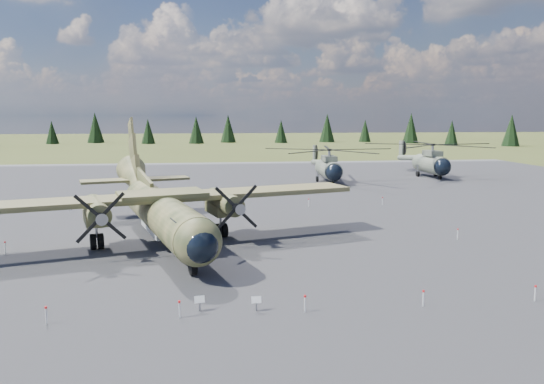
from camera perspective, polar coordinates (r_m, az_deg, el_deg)
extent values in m
plane|color=#4B5224|center=(38.97, -3.08, -5.82)|extent=(500.00, 500.00, 0.00)
cube|color=slate|center=(48.71, -3.94, -2.98)|extent=(120.00, 120.00, 0.04)
cylinder|color=#353E21|center=(39.17, -11.56, -2.37)|extent=(7.84, 18.54, 2.87)
sphere|color=#353E21|center=(30.37, -8.00, -5.36)|extent=(3.48, 3.48, 2.81)
sphere|color=black|center=(29.86, -7.71, -5.69)|extent=(2.56, 2.56, 2.07)
cube|color=black|center=(31.76, -8.81, -3.36)|extent=(2.42, 2.14, 0.56)
cone|color=#353E21|center=(50.80, -14.37, 1.17)|extent=(4.64, 7.55, 4.32)
cube|color=#ADB0B2|center=(40.39, -11.81, -3.77)|extent=(3.57, 6.45, 0.51)
cube|color=#3A3D20|center=(39.47, -11.76, -0.57)|extent=(29.56, 11.53, 0.36)
cube|color=#353E21|center=(39.44, -11.77, -0.24)|extent=(6.93, 5.24, 0.36)
cylinder|color=#353E21|center=(38.63, -18.37, -1.85)|extent=(2.95, 5.55, 1.54)
cube|color=#353E21|center=(39.56, -18.43, -2.61)|extent=(2.44, 3.78, 0.82)
cone|color=gray|center=(35.36, -17.90, -2.73)|extent=(1.00, 1.10, 0.78)
cylinder|color=black|center=(39.91, -18.31, -5.07)|extent=(1.18, 1.33, 1.13)
cylinder|color=#353E21|center=(40.42, -5.23, -1.03)|extent=(2.95, 5.55, 1.54)
cube|color=#353E21|center=(41.30, -5.57, -1.78)|extent=(2.44, 3.78, 0.82)
cone|color=gray|center=(37.30, -3.64, -1.79)|extent=(1.00, 1.10, 0.78)
cylinder|color=black|center=(41.64, -5.53, -4.14)|extent=(1.18, 1.33, 1.13)
cube|color=#353E21|center=(46.91, -13.66, 1.38)|extent=(2.41, 7.53, 1.72)
cube|color=#3A3D20|center=(51.30, -14.46, 1.29)|extent=(10.09, 4.88, 0.23)
cylinder|color=gray|center=(31.79, -8.55, -6.71)|extent=(0.18, 0.18, 0.92)
cylinder|color=black|center=(31.98, -8.52, -8.00)|extent=(0.61, 1.02, 0.96)
cylinder|color=slate|center=(75.41, 6.09, 2.41)|extent=(2.69, 7.33, 2.53)
sphere|color=black|center=(71.89, 6.69, 2.08)|extent=(2.37, 2.37, 2.32)
sphere|color=slate|center=(78.96, 5.54, 2.68)|extent=(2.37, 2.37, 2.32)
cube|color=slate|center=(74.87, 6.17, 3.61)|extent=(1.79, 3.27, 0.76)
cylinder|color=gray|center=(74.82, 6.18, 4.19)|extent=(0.37, 0.37, 1.01)
cylinder|color=slate|center=(82.62, 5.02, 3.18)|extent=(1.04, 8.64, 1.45)
cube|color=slate|center=(86.23, 4.55, 4.24)|extent=(0.25, 1.42, 2.42)
cylinder|color=black|center=(86.30, 4.78, 4.24)|extent=(0.12, 2.63, 2.63)
cylinder|color=black|center=(72.64, 6.57, 1.02)|extent=(0.30, 0.69, 0.69)
cylinder|color=black|center=(76.49, 4.88, 1.41)|extent=(0.32, 0.81, 0.81)
cylinder|color=gray|center=(76.42, 4.89, 1.80)|extent=(0.14, 0.14, 1.46)
cylinder|color=black|center=(77.04, 6.88, 1.43)|extent=(0.32, 0.81, 0.81)
cylinder|color=gray|center=(76.98, 6.88, 1.82)|extent=(0.14, 0.14, 1.46)
cylinder|color=slate|center=(84.99, 16.71, 2.87)|extent=(2.85, 7.90, 2.73)
sphere|color=black|center=(81.46, 17.86, 2.56)|extent=(2.55, 2.55, 2.51)
sphere|color=slate|center=(88.56, 15.64, 3.11)|extent=(2.55, 2.55, 2.51)
cube|color=slate|center=(84.46, 16.88, 4.02)|extent=(1.91, 3.52, 0.82)
cylinder|color=gray|center=(84.41, 16.90, 4.57)|extent=(0.40, 0.40, 1.09)
cylinder|color=slate|center=(92.27, 14.64, 3.58)|extent=(1.06, 9.33, 1.56)
cube|color=slate|center=(95.96, 13.72, 4.60)|extent=(0.26, 1.53, 2.62)
cylinder|color=black|center=(96.10, 13.94, 4.60)|extent=(0.11, 2.84, 2.84)
cylinder|color=black|center=(82.20, 17.61, 1.55)|extent=(0.32, 0.75, 0.74)
cylinder|color=black|center=(85.73, 15.40, 1.90)|extent=(0.34, 0.88, 0.87)
cylinder|color=gray|center=(85.67, 15.42, 2.28)|extent=(0.16, 0.16, 1.58)
cylinder|color=black|center=(86.94, 17.18, 1.91)|extent=(0.34, 0.88, 0.87)
cylinder|color=gray|center=(86.89, 17.20, 2.29)|extent=(0.16, 0.16, 1.58)
cube|color=gray|center=(26.63, -7.80, -11.94)|extent=(0.10, 0.10, 0.62)
cube|color=silver|center=(26.48, -7.81, -11.38)|extent=(0.52, 0.27, 0.35)
cube|color=gray|center=(26.42, -1.70, -12.05)|extent=(0.09, 0.09, 0.59)
cube|color=silver|center=(26.28, -1.69, -11.51)|extent=(0.48, 0.21, 0.33)
cylinder|color=silver|center=(26.86, -23.11, -12.15)|extent=(0.07, 0.07, 0.80)
cylinder|color=red|center=(26.73, -23.16, -11.35)|extent=(0.12, 0.12, 0.10)
cylinder|color=silver|center=(25.88, -9.92, -12.38)|extent=(0.07, 0.07, 0.80)
cylinder|color=red|center=(25.74, -9.94, -11.54)|extent=(0.12, 0.12, 0.10)
cylinder|color=silver|center=(26.27, 3.56, -11.95)|extent=(0.07, 0.07, 0.80)
cylinder|color=red|center=(26.13, 3.57, -11.13)|extent=(0.12, 0.12, 0.10)
cylinder|color=silver|center=(27.97, 15.96, -10.99)|extent=(0.07, 0.07, 0.80)
cylinder|color=red|center=(27.84, 15.99, -10.21)|extent=(0.12, 0.12, 0.10)
cylinder|color=silver|center=(30.76, 26.45, -9.78)|extent=(0.07, 0.07, 0.80)
cylinder|color=red|center=(30.65, 26.50, -9.06)|extent=(0.12, 0.12, 0.10)
cylinder|color=silver|center=(56.07, -20.87, -1.61)|extent=(0.07, 0.07, 0.80)
cylinder|color=red|center=(56.01, -20.89, -1.20)|extent=(0.12, 0.12, 0.10)
cylinder|color=silver|center=(54.73, -12.71, -1.50)|extent=(0.07, 0.07, 0.80)
cylinder|color=red|center=(54.66, -12.72, -1.08)|extent=(0.12, 0.12, 0.10)
cylinder|color=silver|center=(54.53, -4.31, -1.35)|extent=(0.07, 0.07, 0.80)
cylinder|color=red|center=(54.47, -4.32, -0.93)|extent=(0.12, 0.12, 0.10)
cylinder|color=silver|center=(55.50, 3.97, -1.18)|extent=(0.07, 0.07, 0.80)
cylinder|color=red|center=(55.44, 3.97, -0.77)|extent=(0.12, 0.12, 0.10)
cylinder|color=silver|center=(57.58, 11.80, -0.99)|extent=(0.07, 0.07, 0.80)
cylinder|color=red|center=(57.52, 11.81, -0.60)|extent=(0.12, 0.12, 0.10)
cylinder|color=silver|center=(41.17, -26.76, -5.37)|extent=(0.07, 0.07, 0.80)
cylinder|color=red|center=(41.08, -26.79, -4.83)|extent=(0.12, 0.12, 0.10)
cylinder|color=silver|center=(43.27, 19.33, -4.32)|extent=(0.07, 0.07, 0.80)
cylinder|color=red|center=(43.18, 19.36, -3.80)|extent=(0.12, 0.12, 0.10)
cone|color=black|center=(181.83, 24.33, 6.09)|extent=(5.54, 5.54, 9.90)
cone|color=black|center=(181.63, 18.76, 6.08)|extent=(4.50, 4.50, 8.04)
cone|color=black|center=(191.61, 14.71, 6.70)|extent=(5.84, 5.84, 10.44)
cone|color=black|center=(195.86, 9.97, 6.52)|extent=(4.49, 4.49, 8.02)
cone|color=black|center=(193.32, 5.94, 6.89)|extent=(5.69, 5.69, 10.17)
cone|color=black|center=(186.28, 0.97, 6.55)|extent=(4.48, 4.48, 8.00)
cone|color=black|center=(189.49, -4.74, 6.83)|extent=(5.48, 5.48, 9.79)
cone|color=black|center=(183.62, -8.15, 6.64)|extent=(5.17, 5.17, 9.24)
cone|color=black|center=(185.48, -13.19, 6.40)|extent=(4.72, 4.72, 8.42)
cone|color=black|center=(196.69, -18.48, 6.59)|extent=(5.90, 5.90, 10.54)
cone|color=black|center=(194.09, -22.59, 5.97)|extent=(4.37, 4.37, 7.80)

